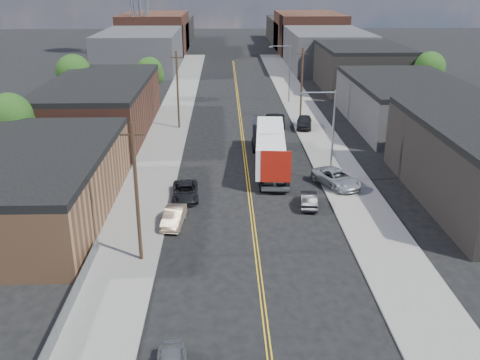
{
  "coord_description": "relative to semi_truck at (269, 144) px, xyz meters",
  "views": [
    {
      "loc": [
        -2.25,
        -23.4,
        18.73
      ],
      "look_at": [
        -0.97,
        19.15,
        2.5
      ],
      "focal_mm": 40.0,
      "sensor_mm": 36.0,
      "label": 1
    }
  ],
  "objects": [
    {
      "name": "tree_left_far",
      "position": [
        -16.3,
        32.28,
        2.17
      ],
      "size": [
        4.35,
        4.2,
        6.97
      ],
      "color": "black",
      "rests_on": "ground"
    },
    {
      "name": "tree_left_near",
      "position": [
        -26.3,
        0.28,
        2.78
      ],
      "size": [
        4.85,
        4.76,
        7.91
      ],
      "color": "black",
      "rests_on": "ground"
    },
    {
      "name": "car_left_b",
      "position": [
        -8.76,
        -14.02,
        -1.7
      ],
      "size": [
        1.9,
        4.36,
        1.4
      ],
      "primitive_type": "imported",
      "rotation": [
        0.0,
        0.0,
        -0.1
      ],
      "color": "#9F8468",
      "rests_on": "ground"
    },
    {
      "name": "warehouse_tan",
      "position": [
        -20.36,
        -11.72,
        0.4
      ],
      "size": [
        12.0,
        22.0,
        5.6
      ],
      "color": "brown",
      "rests_on": "ground"
    },
    {
      "name": "car_left_c",
      "position": [
        -8.17,
        -8.53,
        -1.72
      ],
      "size": [
        2.6,
        5.06,
        1.37
      ],
      "primitive_type": "imported",
      "rotation": [
        0.0,
        0.0,
        0.07
      ],
      "color": "black",
      "rests_on": "ground"
    },
    {
      "name": "skyline_left_c",
      "position": [
        -22.36,
        110.28,
        1.1
      ],
      "size": [
        16.0,
        40.0,
        7.0
      ],
      "primitive_type": "cube",
      "color": "black",
      "rests_on": "ground"
    },
    {
      "name": "car_ahead_truck",
      "position": [
        2.14,
        15.91,
        -1.62
      ],
      "size": [
        3.08,
        5.83,
        1.56
      ],
      "primitive_type": "imported",
      "rotation": [
        0.0,
        0.0,
        -0.09
      ],
      "color": "black",
      "rests_on": "ground"
    },
    {
      "name": "sidewalk_left",
      "position": [
        -11.86,
        15.28,
        -2.32
      ],
      "size": [
        5.0,
        140.0,
        0.15
      ],
      "primitive_type": "cube",
      "color": "slate",
      "rests_on": "ground"
    },
    {
      "name": "skyline_right_a",
      "position": [
        17.64,
        65.28,
        1.6
      ],
      "size": [
        16.0,
        30.0,
        8.0
      ],
      "primitive_type": "cube",
      "color": "#333335",
      "rests_on": "ground"
    },
    {
      "name": "tree_right_far",
      "position": [
        27.7,
        30.28,
        2.78
      ],
      "size": [
        4.85,
        4.76,
        7.91
      ],
      "color": "black",
      "rests_on": "ground"
    },
    {
      "name": "streetlight_near",
      "position": [
        5.24,
        -4.72,
        2.93
      ],
      "size": [
        3.39,
        0.25,
        9.0
      ],
      "color": "gray",
      "rests_on": "ground"
    },
    {
      "name": "utility_pole_right",
      "position": [
        5.84,
        18.28,
        2.74
      ],
      "size": [
        1.6,
        0.26,
        10.0
      ],
      "color": "black",
      "rests_on": "ground"
    },
    {
      "name": "skyline_right_c",
      "position": [
        17.64,
        110.28,
        1.1
      ],
      "size": [
        16.0,
        40.0,
        7.0
      ],
      "primitive_type": "cube",
      "color": "black",
      "rests_on": "ground"
    },
    {
      "name": "skyline_left_a",
      "position": [
        -22.36,
        65.28,
        1.6
      ],
      "size": [
        16.0,
        30.0,
        8.0
      ],
      "primitive_type": "cube",
      "color": "#333335",
      "rests_on": "ground"
    },
    {
      "name": "streetlight_far",
      "position": [
        5.24,
        30.28,
        2.93
      ],
      "size": [
        3.39,
        0.25,
        9.0
      ],
      "color": "gray",
      "rests_on": "ground"
    },
    {
      "name": "car_right_oncoming",
      "position": [
        2.64,
        -10.64,
        -1.75
      ],
      "size": [
        1.8,
        4.04,
        1.29
      ],
      "primitive_type": "imported",
      "rotation": [
        0.0,
        0.0,
        3.03
      ],
      "color": "black",
      "rests_on": "ground"
    },
    {
      "name": "skyline_right_b",
      "position": [
        17.64,
        90.28,
        2.6
      ],
      "size": [
        16.0,
        26.0,
        10.0
      ],
      "primitive_type": "cube",
      "color": "#4D281E",
      "rests_on": "ground"
    },
    {
      "name": "industrial_right_b",
      "position": [
        19.64,
        16.28,
        0.65
      ],
      "size": [
        14.0,
        24.0,
        6.1
      ],
      "color": "#333335",
      "rests_on": "ground"
    },
    {
      "name": "semi_truck",
      "position": [
        0.0,
        0.0,
        0.0
      ],
      "size": [
        3.66,
        16.24,
        4.21
      ],
      "rotation": [
        0.0,
        0.0,
        -0.07
      ],
      "color": "silver",
      "rests_on": "ground"
    },
    {
      "name": "car_right_lot_c",
      "position": [
        5.84,
        14.55,
        -1.44
      ],
      "size": [
        2.67,
        5.01,
        1.62
      ],
      "primitive_type": "imported",
      "rotation": [
        0.0,
        0.0,
        -0.16
      ],
      "color": "black",
      "rests_on": "sidewalk_right"
    },
    {
      "name": "chainlink_fence",
      "position": [
        -13.86,
        -26.22,
        -1.74
      ],
      "size": [
        0.05,
        16.0,
        1.22
      ],
      "color": "slate",
      "rests_on": "ground"
    },
    {
      "name": "utility_pole_left_near",
      "position": [
        -10.56,
        -19.72,
        2.74
      ],
      "size": [
        1.6,
        0.26,
        10.0
      ],
      "color": "black",
      "rests_on": "ground"
    },
    {
      "name": "tree_left_mid",
      "position": [
        -26.3,
        25.28,
        3.08
      ],
      "size": [
        5.1,
        5.04,
        8.37
      ],
      "color": "black",
      "rests_on": "ground"
    },
    {
      "name": "centerline",
      "position": [
        -2.36,
        15.28,
        -2.39
      ],
      "size": [
        0.32,
        120.0,
        0.01
      ],
      "primitive_type": "cube",
      "color": "gold",
      "rests_on": "ground"
    },
    {
      "name": "skyline_left_b",
      "position": [
        -22.36,
        90.28,
        2.6
      ],
      "size": [
        16.0,
        26.0,
        10.0
      ],
      "primitive_type": "cube",
      "color": "#4D281E",
      "rests_on": "ground"
    },
    {
      "name": "sidewalk_right",
      "position": [
        7.14,
        15.28,
        -2.32
      ],
      "size": [
        5.0,
        140.0,
        0.15
      ],
      "primitive_type": "cube",
      "color": "slate",
      "rests_on": "ground"
    },
    {
      "name": "utility_pole_left_far",
      "position": [
        -10.56,
        15.28,
        2.74
      ],
      "size": [
        1.6,
        0.26,
        10.0
      ],
      "color": "black",
      "rests_on": "ground"
    },
    {
      "name": "car_right_lot_a",
      "position": [
        5.97,
        -6.22,
        -1.48
      ],
      "size": [
        4.72,
        6.12,
        1.55
      ],
      "primitive_type": "imported",
      "rotation": [
        0.0,
        0.0,
        0.45
      ],
      "color": "#B9BDBE",
      "rests_on": "sidewalk_right"
    },
    {
      "name": "industrial_right_c",
      "position": [
        19.64,
        42.28,
        1.4
      ],
      "size": [
        14.0,
        22.0,
        7.6
      ],
      "color": "black",
      "rests_on": "ground"
    },
    {
      "name": "warehouse_brown",
      "position": [
        -20.36,
        14.28,
        0.9
      ],
      "size": [
        12.0,
        26.0,
        6.6
      ],
      "color": "#4D281E",
      "rests_on": "ground"
    },
    {
      "name": "ground",
      "position": [
        -2.36,
        30.28,
        -2.4
      ],
      "size": [
        260.0,
        260.0,
        0.0
      ],
      "primitive_type": "plane",
      "color": "black",
      "rests_on": "ground"
    }
  ]
}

